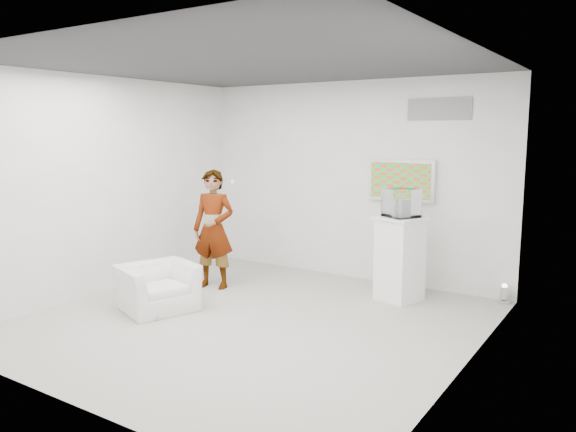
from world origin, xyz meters
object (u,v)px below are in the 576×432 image
Objects in this scene: armchair at (157,287)px; pedestal at (400,259)px; tv at (401,180)px; floor_uplight at (504,294)px; person at (214,229)px.

pedestal is at bearing -29.02° from armchair.
tv is at bearing 112.44° from pedestal.
floor_uplight is at bearing 26.01° from pedestal.
person is at bearing -144.59° from tv.
tv is 0.58× the size of person.
floor_uplight is at bearing -3.30° from tv.
armchair is 0.80× the size of pedestal.
armchair is (-2.13, -2.76, -1.26)m from tv.
person is 1.32m from armchair.
pedestal reaches higher than floor_uplight.
tv is at bearing 176.70° from floor_uplight.
pedestal is 4.47× the size of floor_uplight.
person reaches higher than floor_uplight.
armchair is (0.08, -1.20, -0.56)m from person.
floor_uplight is at bearing -33.44° from armchair.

